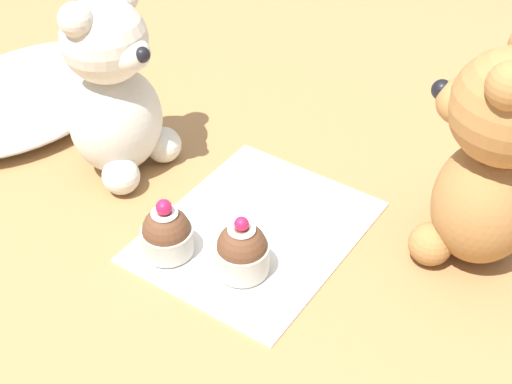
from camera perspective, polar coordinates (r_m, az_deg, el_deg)
ground_plane at (r=0.76m, az=0.00°, el=-3.24°), size 4.00×4.00×0.00m
knitted_placemat at (r=0.76m, az=0.00°, el=-3.07°), size 0.24×0.20×0.01m
tulle_cloth at (r=0.98m, az=-17.91°, el=7.41°), size 0.31×0.22×0.04m
teddy_bear_cream at (r=0.81m, az=-11.27°, el=7.79°), size 0.12×0.11×0.22m
teddy_bear_tan at (r=0.70m, az=18.39°, el=2.53°), size 0.12×0.13×0.24m
cupcake_near_cream_bear at (r=0.72m, az=-7.16°, el=-3.30°), size 0.05×0.05×0.07m
cupcake_near_tan_bear at (r=0.70m, az=-1.13°, el=-4.72°), size 0.05×0.05×0.07m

